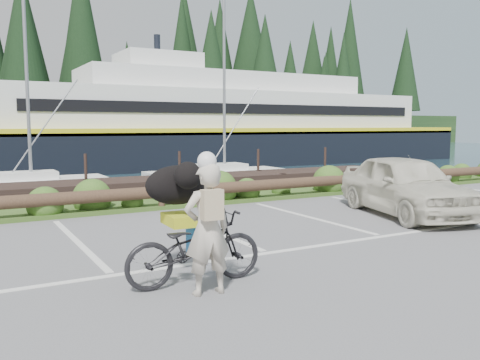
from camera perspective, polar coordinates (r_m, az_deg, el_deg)
ground at (r=8.85m, az=1.79°, el=-7.66°), size 72.00×72.00×0.00m
vegetation_strip at (r=13.58m, az=-9.82°, el=-2.68°), size 34.00×1.60×0.10m
log_rail at (r=12.93m, az=-8.78°, el=-3.32°), size 32.00×0.30×0.60m
bicycle at (r=6.82m, az=-5.13°, el=-7.59°), size 1.92×0.75×0.99m
cyclist at (r=6.34m, az=-3.69°, el=-5.55°), size 0.62×0.42×1.66m
dog at (r=7.24m, az=-6.95°, el=-0.54°), size 0.52×0.99×0.56m
parked_car at (r=12.55m, az=18.11°, el=-0.54°), size 2.81×4.51×1.43m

